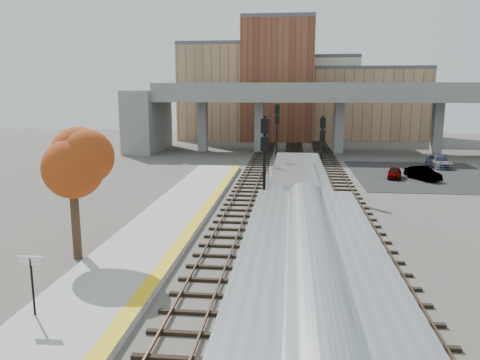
% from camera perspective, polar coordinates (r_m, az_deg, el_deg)
% --- Properties ---
extents(ground, '(160.00, 160.00, 0.00)m').
position_cam_1_polar(ground, '(22.21, 4.55, -11.62)').
color(ground, '#47423D').
rests_on(ground, ground).
extents(platform, '(4.50, 60.00, 0.35)m').
position_cam_1_polar(platform, '(23.46, -13.73, -10.19)').
color(platform, '#9E9E99').
rests_on(platform, ground).
extents(yellow_strip, '(0.70, 60.00, 0.01)m').
position_cam_1_polar(yellow_strip, '(22.84, -9.19, -10.12)').
color(yellow_strip, yellow).
rests_on(yellow_strip, platform).
extents(tracks, '(10.70, 95.00, 0.25)m').
position_cam_1_polar(tracks, '(34.08, 6.78, -3.51)').
color(tracks, black).
rests_on(tracks, ground).
extents(overpass, '(54.00, 12.00, 9.50)m').
position_cam_1_polar(overpass, '(65.73, 10.22, 8.33)').
color(overpass, slate).
rests_on(overpass, ground).
extents(buildings_far, '(43.00, 21.00, 20.60)m').
position_cam_1_polar(buildings_far, '(87.10, 6.87, 10.35)').
color(buildings_far, tan).
rests_on(buildings_far, ground).
extents(parking_lot, '(14.00, 18.00, 0.04)m').
position_cam_1_polar(parking_lot, '(51.07, 21.48, 0.54)').
color(parking_lot, black).
rests_on(parking_lot, ground).
extents(locomotive, '(3.02, 19.05, 4.10)m').
position_cam_1_polar(locomotive, '(25.93, 7.16, -3.07)').
color(locomotive, '#A8AAB2').
rests_on(locomotive, ground).
extents(signal_mast_near, '(0.60, 0.64, 6.98)m').
position_cam_1_polar(signal_mast_near, '(28.91, 2.96, 0.82)').
color(signal_mast_near, '#9E9E99').
rests_on(signal_mast_near, ground).
extents(signal_mast_mid, '(0.60, 0.64, 6.50)m').
position_cam_1_polar(signal_mast_mid, '(38.68, 9.90, 2.71)').
color(signal_mast_mid, '#9E9E99').
rests_on(signal_mast_mid, ground).
extents(signal_mast_far, '(0.60, 0.64, 7.06)m').
position_cam_1_polar(signal_mast_far, '(52.36, 4.49, 5.35)').
color(signal_mast_far, '#9E9E99').
rests_on(signal_mast_far, ground).
extents(station_sign, '(0.90, 0.09, 2.27)m').
position_cam_1_polar(station_sign, '(18.82, -24.08, -10.33)').
color(station_sign, black).
rests_on(station_sign, platform).
extents(tree, '(3.60, 3.60, 7.01)m').
position_cam_1_polar(tree, '(24.57, -19.87, 2.53)').
color(tree, '#382619').
rests_on(tree, ground).
extents(car_a, '(1.94, 3.34, 1.07)m').
position_cam_1_polar(car_a, '(48.17, 18.32, 0.83)').
color(car_a, '#99999E').
rests_on(car_a, parking_lot).
extents(car_b, '(2.95, 4.06, 1.27)m').
position_cam_1_polar(car_b, '(48.18, 21.40, 0.76)').
color(car_b, '#99999E').
rests_on(car_b, parking_lot).
extents(car_c, '(2.20, 4.62, 1.30)m').
position_cam_1_polar(car_c, '(56.84, 23.09, 2.08)').
color(car_c, '#99999E').
rests_on(car_c, parking_lot).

